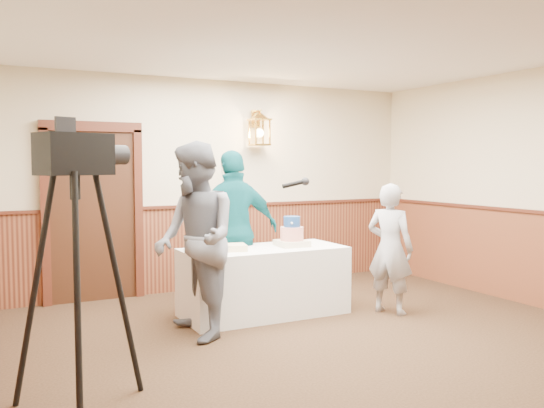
# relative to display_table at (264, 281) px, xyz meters

# --- Properties ---
(ground) EXTENTS (7.00, 7.00, 0.00)m
(ground) POSITION_rel_display_table_xyz_m (0.04, -1.90, -0.38)
(ground) COLOR black
(ground) RESTS_ON ground
(room_shell) EXTENTS (6.02, 7.02, 2.81)m
(room_shell) POSITION_rel_display_table_xyz_m (-0.02, -1.45, 1.15)
(room_shell) COLOR beige
(room_shell) RESTS_ON ground
(display_table) EXTENTS (1.80, 0.80, 0.75)m
(display_table) POSITION_rel_display_table_xyz_m (0.00, 0.00, 0.00)
(display_table) COLOR white
(display_table) RESTS_ON ground
(tiered_cake) EXTENTS (0.35, 0.35, 0.34)m
(tiered_cake) POSITION_rel_display_table_xyz_m (0.34, -0.03, 0.51)
(tiered_cake) COLOR beige
(tiered_cake) RESTS_ON display_table
(sheet_cake_yellow) EXTENTS (0.38, 0.33, 0.07)m
(sheet_cake_yellow) POSITION_rel_display_table_xyz_m (-0.42, -0.03, 0.41)
(sheet_cake_yellow) COLOR #EED18E
(sheet_cake_yellow) RESTS_ON display_table
(sheet_cake_green) EXTENTS (0.34, 0.30, 0.07)m
(sheet_cake_green) POSITION_rel_display_table_xyz_m (-0.71, 0.16, 0.41)
(sheet_cake_green) COLOR #9BD495
(sheet_cake_green) RESTS_ON display_table
(interviewer) EXTENTS (1.53, 0.94, 1.90)m
(interviewer) POSITION_rel_display_table_xyz_m (-0.97, -0.48, 0.57)
(interviewer) COLOR slate
(interviewer) RESTS_ON ground
(baker) EXTENTS (0.56, 0.64, 1.47)m
(baker) POSITION_rel_display_table_xyz_m (1.29, -0.59, 0.36)
(baker) COLOR #9A999E
(baker) RESTS_ON ground
(assistant_p) EXTENTS (1.08, 0.46, 1.84)m
(assistant_p) POSITION_rel_display_table_xyz_m (-0.19, 0.38, 0.54)
(assistant_p) COLOR #0D5860
(assistant_p) RESTS_ON ground
(tv_camera_rig) EXTENTS (0.73, 0.69, 1.88)m
(tv_camera_rig) POSITION_rel_display_table_xyz_m (-2.23, -1.70, 0.47)
(tv_camera_rig) COLOR black
(tv_camera_rig) RESTS_ON ground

